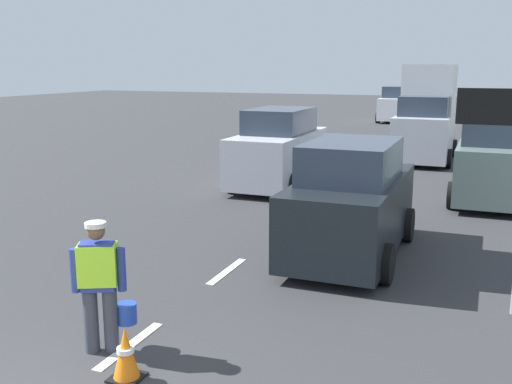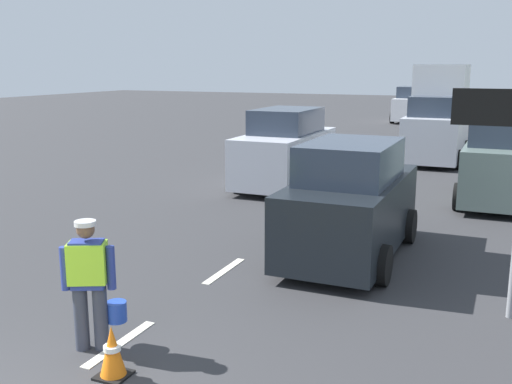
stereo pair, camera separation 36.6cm
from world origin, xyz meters
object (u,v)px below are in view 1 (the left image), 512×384
traffic_cone_near (126,354)px  car_oncoming_third (396,105)px  lane_direction_sign (510,147)px  delivery_truck (427,117)px  road_worker (101,280)px  car_outgoing_ahead (351,203)px  car_oncoming_lead (279,150)px  car_parked_far (490,162)px

traffic_cone_near → car_oncoming_third: (-2.04, 33.15, 0.72)m
lane_direction_sign → car_oncoming_third: lane_direction_sign is taller
traffic_cone_near → car_oncoming_third: bearing=93.5°
delivery_truck → lane_direction_sign: bearing=-79.9°
car_oncoming_third → road_worker: bearing=-87.6°
road_worker → car_outgoing_ahead: 5.32m
car_oncoming_third → car_oncoming_lead: car_oncoming_lead is taller
delivery_truck → car_parked_far: delivery_truck is taller
lane_direction_sign → road_worker: bearing=-145.5°
road_worker → lane_direction_sign: 5.73m
road_worker → delivery_truck: bearing=83.3°
delivery_truck → car_outgoing_ahead: (-0.04, -12.41, -0.60)m
road_worker → car_oncoming_third: car_oncoming_third is taller
road_worker → car_outgoing_ahead: size_ratio=0.40×
lane_direction_sign → car_parked_far: 7.79m
car_outgoing_ahead → car_parked_far: 6.32m
lane_direction_sign → car_oncoming_lead: bearing=128.7°
delivery_truck → car_oncoming_third: (-3.42, 15.32, -0.58)m
lane_direction_sign → traffic_cone_near: 5.73m
traffic_cone_near → car_outgoing_ahead: bearing=76.1°
road_worker → car_oncoming_lead: bearing=97.8°
delivery_truck → car_oncoming_lead: size_ratio=1.05×
traffic_cone_near → car_oncoming_third: size_ratio=0.16×
delivery_truck → car_oncoming_lead: (-3.48, -6.72, -0.55)m
car_oncoming_third → car_parked_far: 22.60m
lane_direction_sign → car_outgoing_ahead: size_ratio=0.77×
road_worker → car_outgoing_ahead: (1.99, 4.94, 0.08)m
car_outgoing_ahead → delivery_truck: bearing=89.8°
road_worker → car_oncoming_third: (-1.39, 32.67, 0.10)m
traffic_cone_near → car_outgoing_ahead: (1.34, 5.42, 0.70)m
lane_direction_sign → car_parked_far: lane_direction_sign is taller
traffic_cone_near → car_oncoming_lead: car_oncoming_lead is taller
lane_direction_sign → car_oncoming_third: size_ratio=0.83×
road_worker → lane_direction_sign: (4.56, 3.13, 1.48)m
car_oncoming_third → car_outgoing_ahead: (3.38, -27.73, -0.03)m
car_outgoing_ahead → car_oncoming_third: bearing=96.9°
road_worker → car_parked_far: (4.35, 10.80, 0.12)m
car_oncoming_third → car_parked_far: (5.74, -21.86, 0.02)m
road_worker → lane_direction_sign: size_ratio=0.52×
road_worker → delivery_truck: (2.03, 17.35, 0.68)m
lane_direction_sign → delivery_truck: delivery_truck is taller
car_oncoming_lead → delivery_truck: bearing=62.6°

